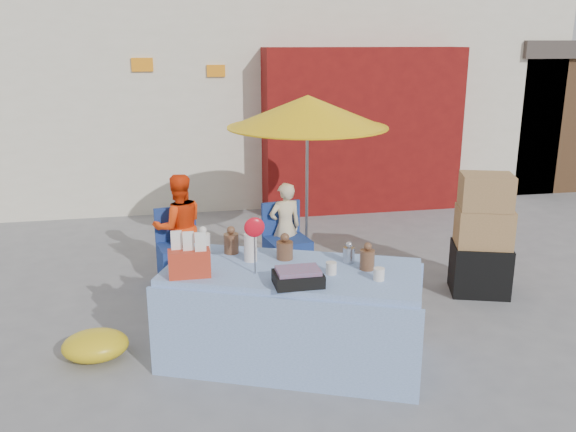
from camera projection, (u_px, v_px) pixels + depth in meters
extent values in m
plane|color=slate|center=(275.00, 336.00, 5.79)|extent=(80.00, 80.00, 0.00)
cube|color=silver|center=(210.00, 65.00, 11.75)|extent=(12.00, 5.00, 4.50)
cube|color=maroon|center=(362.00, 131.00, 9.80)|extent=(3.20, 0.60, 2.60)
cube|color=#4C331E|center=(537.00, 117.00, 12.34)|extent=(2.60, 3.00, 2.40)
cube|color=#3F3833|center=(545.00, 48.00, 11.97)|extent=(2.80, 3.20, 0.30)
cube|color=orange|center=(142.00, 65.00, 9.12)|extent=(0.32, 0.04, 0.20)
cube|color=orange|center=(216.00, 71.00, 9.36)|extent=(0.28, 0.04, 0.18)
cube|color=#99BBF5|center=(292.00, 314.00, 5.26)|extent=(2.34, 1.71, 0.84)
cube|color=#99BBF5|center=(280.00, 344.00, 4.80)|extent=(2.03, 0.89, 0.79)
cube|color=#99BBF5|center=(302.00, 295.00, 5.73)|extent=(2.03, 0.89, 0.79)
cylinder|color=white|center=(203.00, 245.00, 5.44)|extent=(0.16, 0.16, 0.20)
cylinder|color=brown|center=(231.00, 243.00, 5.50)|extent=(0.18, 0.18, 0.18)
cylinder|color=white|center=(250.00, 247.00, 5.29)|extent=(0.15, 0.15, 0.25)
cylinder|color=brown|center=(285.00, 250.00, 5.36)|extent=(0.19, 0.19, 0.16)
cylinder|color=#B2B2B7|center=(349.00, 255.00, 5.27)|extent=(0.13, 0.13, 0.13)
cylinder|color=brown|center=(367.00, 260.00, 5.11)|extent=(0.16, 0.16, 0.17)
cylinder|color=white|center=(331.00, 268.00, 5.01)|extent=(0.12, 0.12, 0.10)
cylinder|color=white|center=(379.00, 274.00, 4.88)|extent=(0.12, 0.12, 0.10)
sphere|color=brown|center=(184.00, 256.00, 5.19)|extent=(0.17, 0.17, 0.17)
ellipsoid|color=red|center=(254.00, 227.00, 4.93)|extent=(0.18, 0.12, 0.17)
cube|color=red|center=(189.00, 263.00, 4.95)|extent=(0.37, 0.28, 0.22)
cube|color=black|center=(298.00, 279.00, 4.79)|extent=(0.46, 0.40, 0.10)
cube|color=navy|center=(181.00, 264.00, 7.00)|extent=(0.55, 0.54, 0.45)
cube|color=navy|center=(175.00, 223.00, 7.08)|extent=(0.48, 0.13, 0.40)
cube|color=navy|center=(288.00, 257.00, 7.24)|extent=(0.55, 0.54, 0.45)
cube|color=navy|center=(281.00, 218.00, 7.32)|extent=(0.48, 0.13, 0.40)
imported|color=#FF3E0D|center=(179.00, 227.00, 7.03)|extent=(0.68, 0.57, 1.25)
imported|color=beige|center=(285.00, 227.00, 7.29)|extent=(0.44, 0.33, 1.09)
cylinder|color=gray|center=(307.00, 186.00, 7.37)|extent=(0.04, 0.04, 2.00)
cone|color=yellow|center=(308.00, 111.00, 7.12)|extent=(1.90, 1.90, 0.38)
cylinder|color=yellow|center=(307.00, 127.00, 7.17)|extent=(1.90, 1.90, 0.02)
cube|color=black|center=(480.00, 269.00, 6.71)|extent=(0.73, 0.66, 0.55)
cube|color=#AD7A4E|center=(484.00, 227.00, 6.58)|extent=(0.68, 0.60, 0.42)
cube|color=#AD7A4E|center=(486.00, 192.00, 6.44)|extent=(0.63, 0.54, 0.38)
ellipsoid|color=gold|center=(95.00, 345.00, 5.33)|extent=(0.68, 0.61, 0.26)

